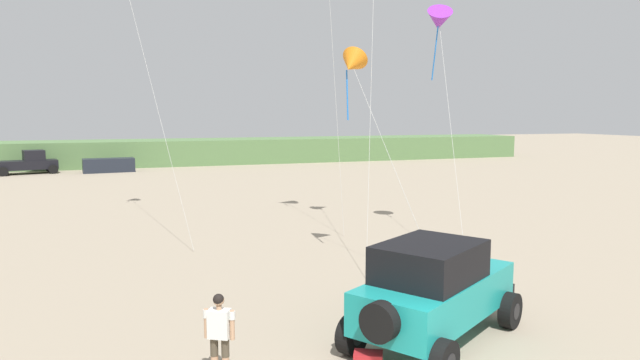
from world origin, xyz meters
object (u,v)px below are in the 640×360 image
at_px(distant_pickup, 29,163).
at_px(kite_orange_streamer, 439,21).
at_px(kite_white_parafoil, 352,64).
at_px(distant_sedan, 109,165).
at_px(jeep, 435,288).
at_px(person_watching, 219,331).

height_order(distant_pickup, kite_orange_streamer, kite_orange_streamer).
distance_m(kite_orange_streamer, kite_white_parafoil, 6.10).
bearing_deg(distant_sedan, jeep, -85.43).
distance_m(person_watching, kite_white_parafoil, 10.65).
relative_size(distant_sedan, kite_orange_streamer, 0.44).
distance_m(jeep, kite_orange_streamer, 13.57).
relative_size(jeep, kite_orange_streamer, 0.53).
bearing_deg(distant_pickup, kite_white_parafoil, -67.92).
bearing_deg(person_watching, distant_pickup, 101.65).
height_order(jeep, kite_white_parafoil, kite_white_parafoil).
distance_m(jeep, distant_pickup, 44.47).
distance_m(distant_pickup, kite_white_parafoil, 38.76).
bearing_deg(distant_sedan, person_watching, -91.90).
bearing_deg(person_watching, kite_orange_streamer, 42.96).
distance_m(jeep, kite_white_parafoil, 8.76).
relative_size(person_watching, distant_sedan, 0.40).
xyz_separation_m(distant_sedan, kite_orange_streamer, (13.07, -31.89, 8.10)).
distance_m(person_watching, distant_sedan, 41.85).
bearing_deg(distant_pickup, distant_sedan, -7.09).
bearing_deg(kite_orange_streamer, person_watching, -137.04).
height_order(kite_orange_streamer, kite_white_parafoil, kite_orange_streamer).
bearing_deg(jeep, distant_pickup, 107.71).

